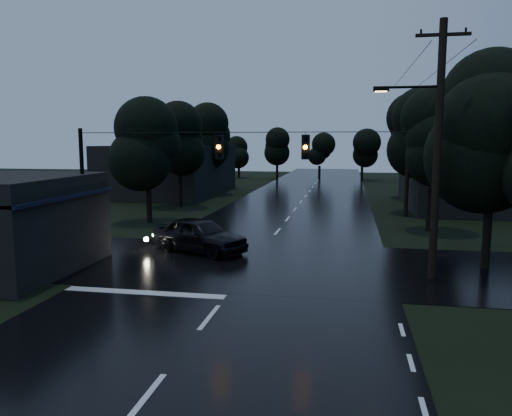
% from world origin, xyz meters
% --- Properties ---
extents(ground, '(160.00, 160.00, 0.00)m').
position_xyz_m(ground, '(0.00, 0.00, 0.00)').
color(ground, black).
rests_on(ground, ground).
extents(main_road, '(12.00, 120.00, 0.02)m').
position_xyz_m(main_road, '(0.00, 30.00, 0.00)').
color(main_road, black).
rests_on(main_road, ground).
extents(cross_street, '(60.00, 9.00, 0.02)m').
position_xyz_m(cross_street, '(0.00, 12.00, 0.00)').
color(cross_street, black).
rests_on(cross_street, ground).
extents(building_far_right, '(10.00, 14.00, 4.40)m').
position_xyz_m(building_far_right, '(14.00, 34.00, 2.20)').
color(building_far_right, black).
rests_on(building_far_right, ground).
extents(building_far_left, '(10.00, 16.00, 5.00)m').
position_xyz_m(building_far_left, '(-14.00, 40.00, 2.50)').
color(building_far_left, black).
rests_on(building_far_left, ground).
extents(utility_pole_main, '(3.50, 0.30, 10.00)m').
position_xyz_m(utility_pole_main, '(7.41, 11.00, 5.26)').
color(utility_pole_main, black).
rests_on(utility_pole_main, ground).
extents(utility_pole_far, '(2.00, 0.30, 7.50)m').
position_xyz_m(utility_pole_far, '(8.30, 28.00, 3.88)').
color(utility_pole_far, black).
rests_on(utility_pole_far, ground).
extents(anchor_pole_left, '(0.18, 0.18, 6.00)m').
position_xyz_m(anchor_pole_left, '(-7.50, 11.00, 3.00)').
color(anchor_pole_left, black).
rests_on(anchor_pole_left, ground).
extents(span_signals, '(15.00, 0.37, 1.12)m').
position_xyz_m(span_signals, '(0.56, 10.99, 5.24)').
color(span_signals, black).
rests_on(span_signals, ground).
extents(tree_corner_near, '(4.48, 4.48, 9.44)m').
position_xyz_m(tree_corner_near, '(10.00, 13.00, 5.99)').
color(tree_corner_near, black).
rests_on(tree_corner_near, ground).
extents(tree_left_a, '(3.92, 3.92, 8.26)m').
position_xyz_m(tree_left_a, '(-9.00, 22.00, 5.24)').
color(tree_left_a, black).
rests_on(tree_left_a, ground).
extents(tree_left_b, '(4.20, 4.20, 8.85)m').
position_xyz_m(tree_left_b, '(-9.60, 30.00, 5.62)').
color(tree_left_b, black).
rests_on(tree_left_b, ground).
extents(tree_left_c, '(4.48, 4.48, 9.44)m').
position_xyz_m(tree_left_c, '(-10.20, 40.00, 5.99)').
color(tree_left_c, black).
rests_on(tree_left_c, ground).
extents(tree_right_a, '(4.20, 4.20, 8.85)m').
position_xyz_m(tree_right_a, '(9.00, 22.00, 5.62)').
color(tree_right_a, black).
rests_on(tree_right_a, ground).
extents(tree_right_b, '(4.48, 4.48, 9.44)m').
position_xyz_m(tree_right_b, '(9.60, 30.00, 5.99)').
color(tree_right_b, black).
rests_on(tree_right_b, ground).
extents(tree_right_c, '(4.76, 4.76, 10.03)m').
position_xyz_m(tree_right_c, '(10.20, 40.00, 6.37)').
color(tree_right_c, black).
rests_on(tree_right_c, ground).
extents(car, '(5.45, 3.98, 1.72)m').
position_xyz_m(car, '(-3.01, 13.86, 0.86)').
color(car, black).
rests_on(car, ground).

